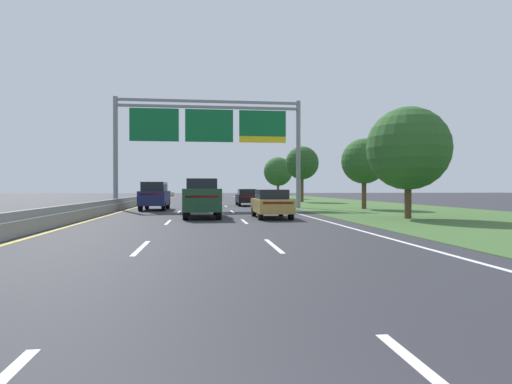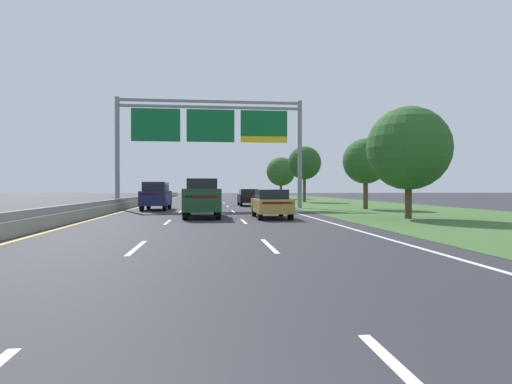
{
  "view_description": "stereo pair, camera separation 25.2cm",
  "coord_description": "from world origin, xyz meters",
  "px_view_note": "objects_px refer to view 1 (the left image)",
  "views": [
    {
      "loc": [
        -0.13,
        -1.59,
        1.65
      ],
      "look_at": [
        2.79,
        22.41,
        1.43
      ],
      "focal_mm": 30.09,
      "sensor_mm": 36.0,
      "label": 1
    },
    {
      "loc": [
        0.13,
        -1.62,
        1.65
      ],
      "look_at": [
        2.79,
        22.41,
        1.43
      ],
      "focal_mm": 30.09,
      "sensor_mm": 36.0,
      "label": 2
    }
  ],
  "objects_px": {
    "car_silver_centre_lane_sedan": "(204,197)",
    "roadside_tree_distant": "(278,172)",
    "pickup_truck_darkgreen": "(202,198)",
    "car_gold_right_lane_sedan": "(271,203)",
    "car_navy_left_lane_suv": "(155,195)",
    "roadside_tree_mid": "(364,161)",
    "overhead_sign_gantry": "(209,130)",
    "car_blue_centre_lane_suv": "(203,193)",
    "roadside_tree_near": "(408,149)",
    "roadside_tree_far": "(302,163)",
    "car_black_right_lane_sedan": "(247,197)"
  },
  "relations": [
    {
      "from": "car_black_right_lane_sedan",
      "to": "car_silver_centre_lane_sedan",
      "type": "relative_size",
      "value": 0.99
    },
    {
      "from": "car_silver_centre_lane_sedan",
      "to": "roadside_tree_mid",
      "type": "distance_m",
      "value": 14.8
    },
    {
      "from": "roadside_tree_near",
      "to": "roadside_tree_far",
      "type": "bearing_deg",
      "value": 88.79
    },
    {
      "from": "car_silver_centre_lane_sedan",
      "to": "roadside_tree_mid",
      "type": "xyz_separation_m",
      "value": [
        12.48,
        -7.4,
        2.95
      ]
    },
    {
      "from": "roadside_tree_far",
      "to": "car_black_right_lane_sedan",
      "type": "bearing_deg",
      "value": -128.05
    },
    {
      "from": "car_navy_left_lane_suv",
      "to": "roadside_tree_near",
      "type": "xyz_separation_m",
      "value": [
        14.62,
        -11.21,
        2.68
      ]
    },
    {
      "from": "car_gold_right_lane_sedan",
      "to": "roadside_tree_near",
      "type": "height_order",
      "value": "roadside_tree_near"
    },
    {
      "from": "pickup_truck_darkgreen",
      "to": "car_black_right_lane_sedan",
      "type": "height_order",
      "value": "pickup_truck_darkgreen"
    },
    {
      "from": "car_navy_left_lane_suv",
      "to": "car_gold_right_lane_sedan",
      "type": "distance_m",
      "value": 12.26
    },
    {
      "from": "car_navy_left_lane_suv",
      "to": "roadside_tree_mid",
      "type": "xyz_separation_m",
      "value": [
        16.22,
        -0.67,
        2.67
      ]
    },
    {
      "from": "pickup_truck_darkgreen",
      "to": "car_gold_right_lane_sedan",
      "type": "height_order",
      "value": "pickup_truck_darkgreen"
    },
    {
      "from": "roadside_tree_near",
      "to": "car_blue_centre_lane_suv",
      "type": "bearing_deg",
      "value": 110.81
    },
    {
      "from": "car_blue_centre_lane_suv",
      "to": "roadside_tree_far",
      "type": "bearing_deg",
      "value": -95.11
    },
    {
      "from": "overhead_sign_gantry",
      "to": "roadside_tree_mid",
      "type": "relative_size",
      "value": 2.7
    },
    {
      "from": "roadside_tree_far",
      "to": "roadside_tree_distant",
      "type": "xyz_separation_m",
      "value": [
        -0.06,
        16.17,
        -0.38
      ]
    },
    {
      "from": "car_blue_centre_lane_suv",
      "to": "car_silver_centre_lane_sedan",
      "type": "xyz_separation_m",
      "value": [
        0.12,
        -11.02,
        -0.28
      ]
    },
    {
      "from": "overhead_sign_gantry",
      "to": "car_navy_left_lane_suv",
      "type": "distance_m",
      "value": 6.86
    },
    {
      "from": "car_blue_centre_lane_suv",
      "to": "car_navy_left_lane_suv",
      "type": "bearing_deg",
      "value": 169.87
    },
    {
      "from": "overhead_sign_gantry",
      "to": "roadside_tree_distant",
      "type": "distance_m",
      "value": 32.89
    },
    {
      "from": "car_gold_right_lane_sedan",
      "to": "roadside_tree_far",
      "type": "distance_m",
      "value": 27.6
    },
    {
      "from": "car_silver_centre_lane_sedan",
      "to": "roadside_tree_distant",
      "type": "relative_size",
      "value": 0.68
    },
    {
      "from": "roadside_tree_mid",
      "to": "roadside_tree_distant",
      "type": "xyz_separation_m",
      "value": [
        -1.08,
        33.26,
        0.46
      ]
    },
    {
      "from": "overhead_sign_gantry",
      "to": "roadside_tree_far",
      "type": "height_order",
      "value": "overhead_sign_gantry"
    },
    {
      "from": "overhead_sign_gantry",
      "to": "car_silver_centre_lane_sedan",
      "type": "xyz_separation_m",
      "value": [
        -0.39,
        5.06,
        -5.49
      ]
    },
    {
      "from": "car_silver_centre_lane_sedan",
      "to": "car_blue_centre_lane_suv",
      "type": "bearing_deg",
      "value": -0.47
    },
    {
      "from": "overhead_sign_gantry",
      "to": "roadside_tree_distant",
      "type": "height_order",
      "value": "overhead_sign_gantry"
    },
    {
      "from": "overhead_sign_gantry",
      "to": "car_navy_left_lane_suv",
      "type": "height_order",
      "value": "overhead_sign_gantry"
    },
    {
      "from": "car_navy_left_lane_suv",
      "to": "roadside_tree_far",
      "type": "distance_m",
      "value": 22.65
    },
    {
      "from": "pickup_truck_darkgreen",
      "to": "roadside_tree_near",
      "type": "distance_m",
      "value": 11.64
    },
    {
      "from": "car_black_right_lane_sedan",
      "to": "roadside_tree_distant",
      "type": "height_order",
      "value": "roadside_tree_distant"
    },
    {
      "from": "pickup_truck_darkgreen",
      "to": "car_gold_right_lane_sedan",
      "type": "bearing_deg",
      "value": -106.67
    },
    {
      "from": "car_gold_right_lane_sedan",
      "to": "roadside_tree_mid",
      "type": "xyz_separation_m",
      "value": [
        8.83,
        9.11,
        2.95
      ]
    },
    {
      "from": "car_blue_centre_lane_suv",
      "to": "roadside_tree_distant",
      "type": "distance_m",
      "value": 19.06
    },
    {
      "from": "pickup_truck_darkgreen",
      "to": "roadside_tree_distant",
      "type": "distance_m",
      "value": 42.98
    },
    {
      "from": "pickup_truck_darkgreen",
      "to": "car_gold_right_lane_sedan",
      "type": "xyz_separation_m",
      "value": [
        3.81,
        -1.1,
        -0.26
      ]
    },
    {
      "from": "car_navy_left_lane_suv",
      "to": "roadside_tree_near",
      "type": "relative_size",
      "value": 0.79
    },
    {
      "from": "car_blue_centre_lane_suv",
      "to": "roadside_tree_far",
      "type": "height_order",
      "value": "roadside_tree_far"
    },
    {
      "from": "overhead_sign_gantry",
      "to": "roadside_tree_near",
      "type": "height_order",
      "value": "overhead_sign_gantry"
    },
    {
      "from": "pickup_truck_darkgreen",
      "to": "roadside_tree_near",
      "type": "relative_size",
      "value": 0.9
    },
    {
      "from": "car_blue_centre_lane_suv",
      "to": "car_black_right_lane_sedan",
      "type": "distance_m",
      "value": 11.68
    },
    {
      "from": "pickup_truck_darkgreen",
      "to": "car_black_right_lane_sedan",
      "type": "bearing_deg",
      "value": -15.38
    },
    {
      "from": "pickup_truck_darkgreen",
      "to": "roadside_tree_mid",
      "type": "relative_size",
      "value": 0.97
    },
    {
      "from": "roadside_tree_far",
      "to": "roadside_tree_near",
      "type": "bearing_deg",
      "value": -91.21
    },
    {
      "from": "car_black_right_lane_sedan",
      "to": "roadside_tree_near",
      "type": "distance_m",
      "value": 19.52
    },
    {
      "from": "car_navy_left_lane_suv",
      "to": "roadside_tree_near",
      "type": "height_order",
      "value": "roadside_tree_near"
    },
    {
      "from": "overhead_sign_gantry",
      "to": "pickup_truck_darkgreen",
      "type": "distance_m",
      "value": 11.61
    },
    {
      "from": "car_gold_right_lane_sedan",
      "to": "car_blue_centre_lane_suv",
      "type": "xyz_separation_m",
      "value": [
        -3.77,
        27.52,
        0.28
      ]
    },
    {
      "from": "car_silver_centre_lane_sedan",
      "to": "roadside_tree_distant",
      "type": "bearing_deg",
      "value": -24.89
    },
    {
      "from": "pickup_truck_darkgreen",
      "to": "car_blue_centre_lane_suv",
      "type": "height_order",
      "value": "pickup_truck_darkgreen"
    },
    {
      "from": "overhead_sign_gantry",
      "to": "pickup_truck_darkgreen",
      "type": "bearing_deg",
      "value": -93.01
    }
  ]
}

